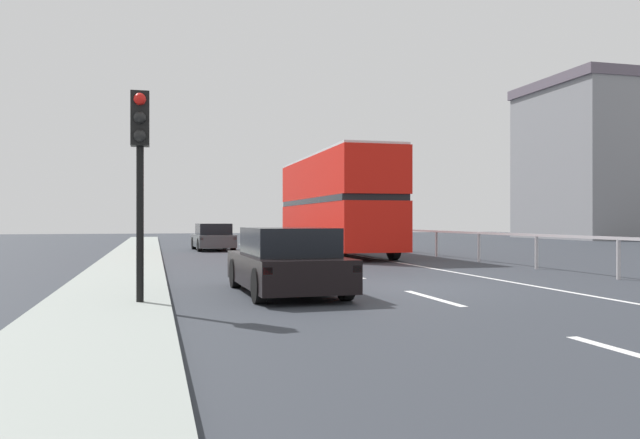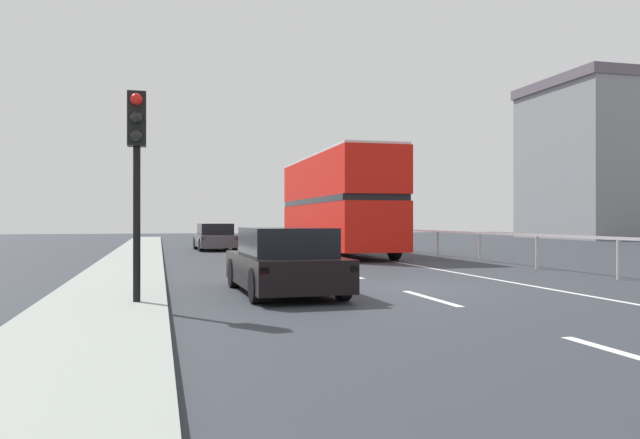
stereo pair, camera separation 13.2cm
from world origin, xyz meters
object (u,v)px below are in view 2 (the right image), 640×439
object	(u,v)px
hatchback_car_near	(284,262)
sedan_car_ahead	(215,237)
double_decker_bus_red	(337,202)
traffic_signal_pole	(137,144)

from	to	relation	value
hatchback_car_near	sedan_car_ahead	xyz separation A→B (m)	(0.23, 19.05, -0.01)
double_decker_bus_red	hatchback_car_near	size ratio (longest dim) A/B	2.65
double_decker_bus_red	traffic_signal_pole	world-z (taller)	double_decker_bus_red
double_decker_bus_red	hatchback_car_near	world-z (taller)	double_decker_bus_red
hatchback_car_near	traffic_signal_pole	distance (m)	3.90
double_decker_bus_red	traffic_signal_pole	bearing A→B (deg)	-116.53
sedan_car_ahead	hatchback_car_near	bearing A→B (deg)	-93.10
double_decker_bus_red	traffic_signal_pole	distance (m)	17.30
double_decker_bus_red	hatchback_car_near	distance (m)	14.72
double_decker_bus_red	hatchback_car_near	xyz separation A→B (m)	(-5.03, -13.73, -1.65)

